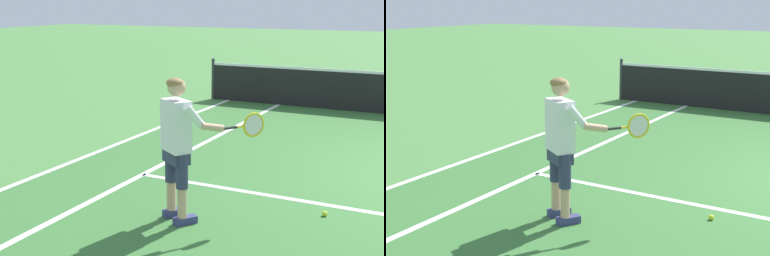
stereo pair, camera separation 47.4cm
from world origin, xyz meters
The scene contains 4 objects.
line_singles_left centered at (-4.12, -0.73, 0.00)m, with size 0.10×10.43×0.01m, color white.
line_doubles_left centered at (-5.49, -0.73, 0.00)m, with size 0.10×10.43×0.01m, color white.
tennis_player centered at (-2.79, -3.22, 0.99)m, with size 1.08×0.87×1.71m.
tennis_ball_by_baseline centered at (-1.27, -2.30, 0.03)m, with size 0.07×0.07×0.07m, color #CCE02D.
Camera 2 is at (0.57, -8.39, 2.56)m, focal length 51.59 mm.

